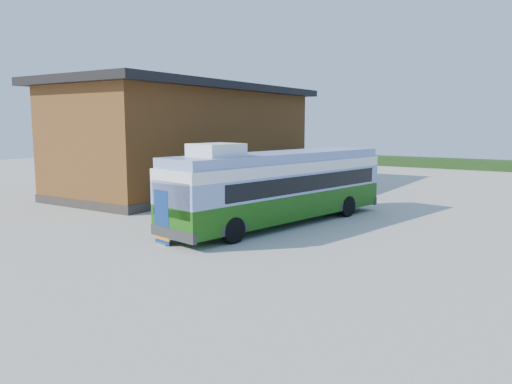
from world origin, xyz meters
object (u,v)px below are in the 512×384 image
Objects in this scene: person_a at (169,199)px; slurry_tanker at (322,170)px; banner at (162,223)px; bus at (280,185)px; picnic_table at (247,213)px; person_b at (234,202)px.

slurry_tanker is at bearing 45.37° from person_a.
slurry_tanker is at bearing 108.68° from banner.
bus is at bearing -59.56° from slurry_tanker.
person_b is at bearing 164.61° from picnic_table.
person_b is at bearing -29.03° from person_a.
slurry_tanker is at bearing -128.58° from person_b.
slurry_tanker is (-1.98, 14.30, 0.33)m from person_b.
bus is at bearing 71.49° from picnic_table.
bus is 6.49m from banner.
banner is at bearing 49.36° from person_b.
person_a is 3.91m from person_b.
person_b is at bearing -160.61° from bus.
banner is 20.26m from slurry_tanker.
person_a is (-6.33, -0.91, -1.13)m from bus.
picnic_table is 0.33× the size of slurry_tanker.
banner reaches higher than person_b.
person_a is 0.27× the size of slurry_tanker.
person_a is at bearing -84.45° from slurry_tanker.
bus is 14.66m from slurry_tanker.
banner is 6.86m from person_a.
slurry_tanker is at bearing 121.76° from picnic_table.
picnic_table is at bearing -64.63° from slurry_tanker.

